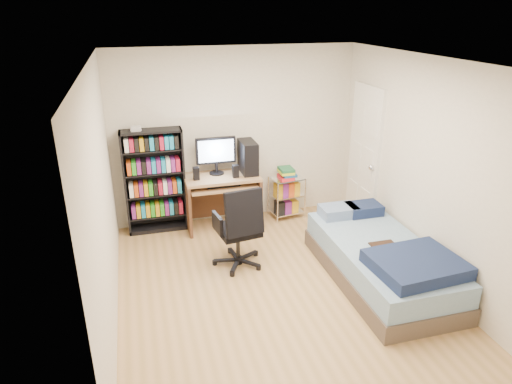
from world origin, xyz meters
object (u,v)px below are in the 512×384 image
object	(u,v)px
bed	(382,260)
media_shelf	(155,180)
computer_desk	(228,179)
office_chair	(239,241)

from	to	relation	value
bed	media_shelf	bearing A→B (deg)	139.75
computer_desk	bed	distance (m)	2.42
computer_desk	bed	size ratio (longest dim) A/B	0.62
bed	office_chair	bearing A→B (deg)	153.39
computer_desk	office_chair	size ratio (longest dim) A/B	1.24
computer_desk	office_chair	distance (m)	1.25
computer_desk	bed	bearing A→B (deg)	-54.53
computer_desk	office_chair	bearing A→B (deg)	-96.05
computer_desk	office_chair	world-z (taller)	computer_desk
media_shelf	computer_desk	size ratio (longest dim) A/B	1.17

